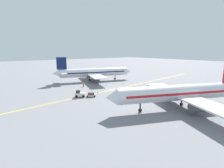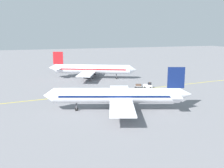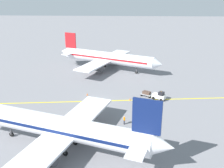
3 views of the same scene
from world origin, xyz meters
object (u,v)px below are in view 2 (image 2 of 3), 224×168
object	(u,v)px
baggage_tug_white	(148,86)
airplane_adjacent_stand	(91,69)
airplane_at_gate	(118,96)
baggage_cart_trailing	(138,85)
ground_crew_worker	(142,96)
traffic_cone_near_nose	(130,89)
traffic_cone_mid_apron	(98,90)

from	to	relation	value
baggage_tug_white	airplane_adjacent_stand	bearing A→B (deg)	29.98
airplane_at_gate	baggage_tug_white	distance (m)	27.41
baggage_cart_trailing	ground_crew_worker	size ratio (longest dim) A/B	1.75
baggage_cart_trailing	airplane_adjacent_stand	bearing A→B (deg)	26.44
baggage_tug_white	traffic_cone_near_nose	world-z (taller)	baggage_tug_white
baggage_cart_trailing	traffic_cone_mid_apron	world-z (taller)	baggage_cart_trailing
baggage_cart_trailing	traffic_cone_mid_apron	bearing A→B (deg)	90.45
airplane_at_gate	airplane_adjacent_stand	xyz separation A→B (m)	(44.16, -4.32, 0.00)
airplane_adjacent_stand	ground_crew_worker	size ratio (longest dim) A/B	20.03
airplane_adjacent_stand	traffic_cone_near_nose	bearing A→B (deg)	-164.15
airplane_adjacent_stand	traffic_cone_near_nose	distance (m)	25.56
traffic_cone_near_nose	traffic_cone_mid_apron	size ratio (longest dim) A/B	1.00
baggage_cart_trailing	ground_crew_worker	xyz separation A→B (m)	(-13.93, 5.24, 0.15)
baggage_cart_trailing	ground_crew_worker	distance (m)	14.89
airplane_at_gate	baggage_cart_trailing	distance (m)	27.15
airplane_adjacent_stand	traffic_cone_near_nose	size ratio (longest dim) A/B	61.19
ground_crew_worker	traffic_cone_mid_apron	distance (m)	16.47
ground_crew_worker	traffic_cone_near_nose	distance (m)	11.51
ground_crew_worker	traffic_cone_mid_apron	xyz separation A→B (m)	(13.82, 8.94, -0.63)
baggage_tug_white	traffic_cone_mid_apron	world-z (taller)	baggage_tug_white
traffic_cone_mid_apron	ground_crew_worker	bearing A→B (deg)	-147.12
airplane_at_gate	baggage_cart_trailing	size ratio (longest dim) A/B	11.77
ground_crew_worker	baggage_cart_trailing	bearing A→B (deg)	-20.60
airplane_adjacent_stand	baggage_cart_trailing	size ratio (longest dim) A/B	11.43
airplane_at_gate	traffic_cone_mid_apron	xyz separation A→B (m)	(22.20, -1.01, -3.43)
airplane_adjacent_stand	traffic_cone_mid_apron	xyz separation A→B (m)	(-21.96, 3.31, -3.43)
airplane_at_gate	airplane_adjacent_stand	size ratio (longest dim) A/B	1.03
airplane_adjacent_stand	ground_crew_worker	distance (m)	36.33
baggage_tug_white	traffic_cone_near_nose	xyz separation A→B (m)	(-0.73, 6.72, -0.63)
airplane_at_gate	ground_crew_worker	xyz separation A→B (m)	(8.38, -9.94, -2.80)
ground_crew_worker	airplane_at_gate	bearing A→B (deg)	130.14
airplane_adjacent_stand	traffic_cone_mid_apron	world-z (taller)	airplane_adjacent_stand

